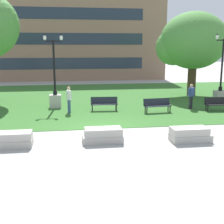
{
  "coord_description": "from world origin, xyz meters",
  "views": [
    {
      "loc": [
        -1.84,
        -15.63,
        4.2
      ],
      "look_at": [
        0.32,
        -1.4,
        1.2
      ],
      "focal_mm": 50.0,
      "sensor_mm": 36.0,
      "label": 1
    }
  ],
  "objects_px": {
    "concrete_block_center": "(11,140)",
    "lamp_post_left": "(55,93)",
    "person_bystander_near_lawn": "(69,98)",
    "park_bench_near_left": "(218,103)",
    "person_bystander_far_lawn": "(191,95)",
    "lamp_post_right": "(220,89)",
    "concrete_block_left": "(103,135)",
    "concrete_block_right": "(190,135)",
    "park_bench_far_right": "(157,104)",
    "park_bench_near_right": "(104,103)"
  },
  "relations": [
    {
      "from": "park_bench_near_left",
      "to": "park_bench_far_right",
      "type": "relative_size",
      "value": 0.99
    },
    {
      "from": "concrete_block_right",
      "to": "concrete_block_center",
      "type": "bearing_deg",
      "value": 177.24
    },
    {
      "from": "park_bench_near_left",
      "to": "park_bench_far_right",
      "type": "distance_m",
      "value": 4.17
    },
    {
      "from": "concrete_block_center",
      "to": "person_bystander_far_lawn",
      "type": "bearing_deg",
      "value": 31.94
    },
    {
      "from": "park_bench_far_right",
      "to": "concrete_block_center",
      "type": "bearing_deg",
      "value": -144.13
    },
    {
      "from": "park_bench_near_right",
      "to": "concrete_block_center",
      "type": "bearing_deg",
      "value": -124.67
    },
    {
      "from": "lamp_post_right",
      "to": "person_bystander_far_lawn",
      "type": "xyz_separation_m",
      "value": [
        -3.23,
        -2.09,
        -0.08
      ]
    },
    {
      "from": "park_bench_near_left",
      "to": "lamp_post_right",
      "type": "xyz_separation_m",
      "value": [
        1.7,
        3.05,
        0.53
      ]
    },
    {
      "from": "lamp_post_right",
      "to": "concrete_block_left",
      "type": "bearing_deg",
      "value": -139.15
    },
    {
      "from": "concrete_block_right",
      "to": "lamp_post_right",
      "type": "height_order",
      "value": "lamp_post_right"
    },
    {
      "from": "concrete_block_center",
      "to": "person_bystander_near_lawn",
      "type": "xyz_separation_m",
      "value": [
        2.57,
        6.7,
        0.68
      ]
    },
    {
      "from": "park_bench_far_right",
      "to": "person_bystander_far_lawn",
      "type": "bearing_deg",
      "value": 17.32
    },
    {
      "from": "concrete_block_center",
      "to": "park_bench_near_left",
      "type": "height_order",
      "value": "park_bench_near_left"
    },
    {
      "from": "park_bench_near_left",
      "to": "person_bystander_far_lawn",
      "type": "distance_m",
      "value": 1.86
    },
    {
      "from": "person_bystander_near_lawn",
      "to": "park_bench_near_left",
      "type": "bearing_deg",
      "value": -4.97
    },
    {
      "from": "concrete_block_right",
      "to": "park_bench_near_left",
      "type": "height_order",
      "value": "park_bench_near_left"
    },
    {
      "from": "park_bench_near_right",
      "to": "lamp_post_right",
      "type": "bearing_deg",
      "value": 10.98
    },
    {
      "from": "concrete_block_center",
      "to": "person_bystander_near_lawn",
      "type": "height_order",
      "value": "person_bystander_near_lawn"
    },
    {
      "from": "park_bench_near_right",
      "to": "park_bench_far_right",
      "type": "height_order",
      "value": "same"
    },
    {
      "from": "concrete_block_center",
      "to": "lamp_post_left",
      "type": "xyz_separation_m",
      "value": [
        1.64,
        8.71,
        0.74
      ]
    },
    {
      "from": "park_bench_near_right",
      "to": "lamp_post_left",
      "type": "bearing_deg",
      "value": 153.69
    },
    {
      "from": "concrete_block_left",
      "to": "park_bench_far_right",
      "type": "distance_m",
      "value": 7.28
    },
    {
      "from": "lamp_post_left",
      "to": "lamp_post_right",
      "type": "bearing_deg",
      "value": 0.78
    },
    {
      "from": "lamp_post_left",
      "to": "person_bystander_far_lawn",
      "type": "relative_size",
      "value": 2.97
    },
    {
      "from": "park_bench_near_left",
      "to": "park_bench_near_right",
      "type": "height_order",
      "value": "same"
    },
    {
      "from": "concrete_block_center",
      "to": "park_bench_near_left",
      "type": "relative_size",
      "value": 0.99
    },
    {
      "from": "park_bench_near_left",
      "to": "concrete_block_right",
      "type": "bearing_deg",
      "value": -126.14
    },
    {
      "from": "concrete_block_right",
      "to": "park_bench_near_left",
      "type": "bearing_deg",
      "value": 53.86
    },
    {
      "from": "concrete_block_left",
      "to": "lamp_post_right",
      "type": "relative_size",
      "value": 0.35
    },
    {
      "from": "park_bench_near_right",
      "to": "person_bystander_near_lawn",
      "type": "relative_size",
      "value": 1.07
    },
    {
      "from": "concrete_block_left",
      "to": "concrete_block_right",
      "type": "bearing_deg",
      "value": -6.94
    },
    {
      "from": "concrete_block_left",
      "to": "person_bystander_far_lawn",
      "type": "height_order",
      "value": "person_bystander_far_lawn"
    },
    {
      "from": "concrete_block_right",
      "to": "park_bench_near_right",
      "type": "distance_m",
      "value": 8.05
    },
    {
      "from": "park_bench_near_left",
      "to": "lamp_post_left",
      "type": "height_order",
      "value": "lamp_post_left"
    },
    {
      "from": "concrete_block_right",
      "to": "person_bystander_near_lawn",
      "type": "xyz_separation_m",
      "value": [
        -5.32,
        7.08,
        0.68
      ]
    },
    {
      "from": "concrete_block_left",
      "to": "concrete_block_right",
      "type": "distance_m",
      "value": 3.95
    },
    {
      "from": "concrete_block_left",
      "to": "person_bystander_near_lawn",
      "type": "xyz_separation_m",
      "value": [
        -1.39,
        6.6,
        0.68
      ]
    },
    {
      "from": "park_bench_far_right",
      "to": "lamp_post_left",
      "type": "relative_size",
      "value": 0.36
    },
    {
      "from": "park_bench_near_right",
      "to": "person_bystander_far_lawn",
      "type": "relative_size",
      "value": 1.07
    },
    {
      "from": "concrete_block_left",
      "to": "person_bystander_far_lawn",
      "type": "distance_m",
      "value": 9.66
    },
    {
      "from": "park_bench_far_right",
      "to": "person_bystander_near_lawn",
      "type": "xyz_separation_m",
      "value": [
        -5.69,
        0.73,
        0.44
      ]
    },
    {
      "from": "concrete_block_left",
      "to": "person_bystander_near_lawn",
      "type": "height_order",
      "value": "person_bystander_near_lawn"
    },
    {
      "from": "concrete_block_right",
      "to": "person_bystander_far_lawn",
      "type": "xyz_separation_m",
      "value": [
        3.01,
        7.17,
        0.68
      ]
    },
    {
      "from": "park_bench_near_right",
      "to": "concrete_block_right",
      "type": "bearing_deg",
      "value": -68.29
    },
    {
      "from": "person_bystander_near_lawn",
      "to": "concrete_block_left",
      "type": "bearing_deg",
      "value": -78.07
    },
    {
      "from": "park_bench_near_right",
      "to": "lamp_post_right",
      "type": "relative_size",
      "value": 0.35
    },
    {
      "from": "concrete_block_right",
      "to": "lamp_post_right",
      "type": "bearing_deg",
      "value": 56.05
    },
    {
      "from": "concrete_block_right",
      "to": "person_bystander_near_lawn",
      "type": "bearing_deg",
      "value": 126.92
    },
    {
      "from": "concrete_block_center",
      "to": "lamp_post_right",
      "type": "bearing_deg",
      "value": 32.17
    },
    {
      "from": "concrete_block_left",
      "to": "person_bystander_near_lawn",
      "type": "bearing_deg",
      "value": 101.93
    }
  ]
}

